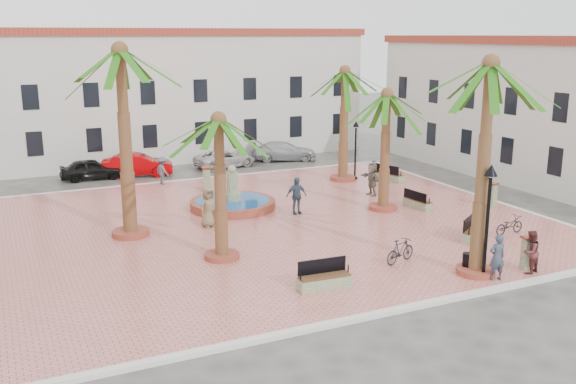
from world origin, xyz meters
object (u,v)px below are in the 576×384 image
cyclist_b (530,252)px  palm_ne (345,85)px  car_red (137,165)px  car_white (225,159)px  bench_e (417,203)px  lamppost_s (489,202)px  palm_e (387,109)px  car_silver (284,151)px  bollard_se (527,252)px  cyclist_a (497,257)px  bicycle_b (400,251)px  bench_se (474,233)px  fountain (233,202)px  pedestrian_fountain_a (208,207)px  bench_ne (388,176)px  car_black (92,169)px  litter_bin (467,262)px  pedestrian_north (163,170)px  palm_s (489,87)px  palm_sw (219,138)px  lamppost_e (356,140)px  bollard_n (207,179)px  bench_s (324,280)px  pedestrian_east (372,179)px  bollard_e (492,194)px  palm_nw (121,72)px  bicycle_a (509,225)px

cyclist_b → palm_ne: bearing=-111.8°
car_red → car_white: 6.20m
bench_e → lamppost_s: bearing=151.7°
palm_e → car_silver: bearing=85.3°
bollard_se → cyclist_b: cyclist_b is taller
cyclist_a → car_white: cyclist_a is taller
cyclist_a → bicycle_b: cyclist_a is taller
palm_e → lamppost_s: 10.26m
bench_se → fountain: bearing=96.1°
bicycle_b → pedestrian_fountain_a: pedestrian_fountain_a is taller
bench_ne → pedestrian_fountain_a: 14.08m
car_black → car_white: bearing=-88.1°
palm_e → palm_ne: (1.55, 6.95, 0.70)m
palm_e → bicycle_b: 9.40m
cyclist_b → bench_ne: bearing=-121.0°
bench_ne → cyclist_b: bearing=147.6°
bench_se → bicycle_b: (-4.79, -1.17, 0.20)m
bench_se → car_black: car_black is taller
fountain → litter_bin: (5.01, -12.58, 0.06)m
cyclist_b → pedestrian_north: (-8.99, 20.80, 0.00)m
bench_se → cyclist_b: cyclist_b is taller
palm_s → car_white: size_ratio=1.89×
bench_ne → lamppost_s: size_ratio=0.48×
palm_e → litter_bin: size_ratio=8.54×
palm_ne → bench_se: bearing=-92.8°
palm_sw → bench_se: size_ratio=3.03×
palm_e → lamppost_e: size_ratio=1.72×
bench_e → bollard_n: bearing=40.7°
bench_s → car_white: size_ratio=0.46×
lamppost_s → pedestrian_east: size_ratio=2.29×
car_red → bench_se: bearing=-137.9°
bollard_se → bollard_e: 9.58m
palm_s → litter_bin: palm_s is taller
bollard_se → litter_bin: 2.43m
palm_nw → bicycle_a: (15.82, -7.15, -6.94)m
bench_ne → lamppost_s: 16.65m
palm_nw → cyclist_b: (12.93, -11.24, -6.51)m
bench_se → pedestrian_north: bearing=86.9°
bollard_n → pedestrian_east: size_ratio=0.75×
bench_se → lamppost_s: size_ratio=0.46×
palm_s → cyclist_a: (0.26, -0.80, -6.22)m
bollard_n → palm_e: bearing=-47.7°
palm_s → pedestrian_fountain_a: palm_s is taller
lamppost_s → pedestrian_fountain_a: lamppost_s is taller
palm_ne → bicycle_a: size_ratio=4.37×
palm_nw → palm_sw: palm_nw is taller
fountain → palm_nw: bearing=-157.1°
palm_e → car_black: (-12.65, 14.53, -4.74)m
lamppost_s → bicycle_a: (4.81, 3.73, -2.53)m
car_red → bicycle_a: bearing=-133.9°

